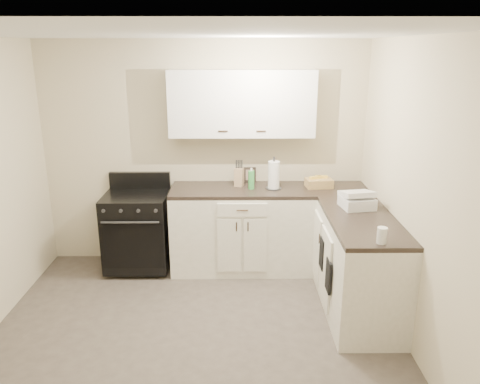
{
  "coord_description": "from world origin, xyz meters",
  "views": [
    {
      "loc": [
        0.37,
        -3.37,
        2.41
      ],
      "look_at": [
        0.4,
        0.85,
        1.1
      ],
      "focal_mm": 35.0,
      "sensor_mm": 36.0,
      "label": 1
    }
  ],
  "objects_px": {
    "paper_towel": "(274,175)",
    "countertop_grill": "(357,202)",
    "knife_block": "(239,177)",
    "stove": "(138,231)",
    "wicker_basket": "(319,183)"
  },
  "relations": [
    {
      "from": "paper_towel",
      "to": "countertop_grill",
      "type": "xyz_separation_m",
      "value": [
        0.75,
        -0.63,
        -0.1
      ]
    },
    {
      "from": "knife_block",
      "to": "countertop_grill",
      "type": "relative_size",
      "value": 0.7
    },
    {
      "from": "stove",
      "to": "knife_block",
      "type": "relative_size",
      "value": 4.1
    },
    {
      "from": "knife_block",
      "to": "countertop_grill",
      "type": "xyz_separation_m",
      "value": [
        1.12,
        -0.74,
        -0.05
      ]
    },
    {
      "from": "countertop_grill",
      "to": "paper_towel",
      "type": "bearing_deg",
      "value": 130.05
    },
    {
      "from": "wicker_basket",
      "to": "paper_towel",
      "type": "bearing_deg",
      "value": -173.62
    },
    {
      "from": "stove",
      "to": "paper_towel",
      "type": "bearing_deg",
      "value": 0.47
    },
    {
      "from": "stove",
      "to": "knife_block",
      "type": "bearing_deg",
      "value": 6.02
    },
    {
      "from": "countertop_grill",
      "to": "stove",
      "type": "bearing_deg",
      "value": 154.89
    },
    {
      "from": "stove",
      "to": "paper_towel",
      "type": "xyz_separation_m",
      "value": [
        1.51,
        0.01,
        0.63
      ]
    },
    {
      "from": "knife_block",
      "to": "countertop_grill",
      "type": "distance_m",
      "value": 1.35
    },
    {
      "from": "knife_block",
      "to": "wicker_basket",
      "type": "xyz_separation_m",
      "value": [
        0.88,
        -0.05,
        -0.05
      ]
    },
    {
      "from": "knife_block",
      "to": "countertop_grill",
      "type": "height_order",
      "value": "knife_block"
    },
    {
      "from": "knife_block",
      "to": "stove",
      "type": "bearing_deg",
      "value": -157.03
    },
    {
      "from": "knife_block",
      "to": "wicker_basket",
      "type": "bearing_deg",
      "value": 13.61
    }
  ]
}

